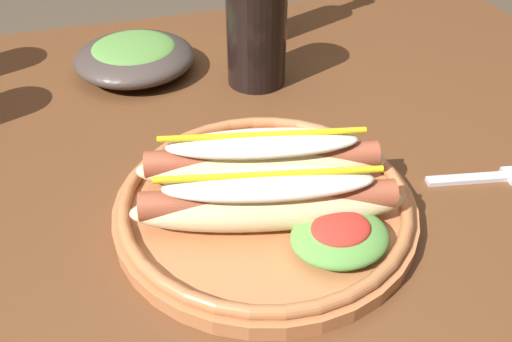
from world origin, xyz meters
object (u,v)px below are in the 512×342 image
at_px(soda_cup, 256,37).
at_px(side_bowl, 135,56).
at_px(hot_dog_plate, 268,195).
at_px(fork, 493,177).

relative_size(soda_cup, side_bowl, 0.78).
bearing_deg(hot_dog_plate, fork, -3.41).
distance_m(fork, soda_cup, 0.33).
bearing_deg(soda_cup, fork, -57.57).
distance_m(fork, side_bowl, 0.48).
bearing_deg(soda_cup, hot_dog_plate, -104.51).
xyz_separation_m(fork, side_bowl, (-0.33, 0.35, 0.02)).
distance_m(hot_dog_plate, side_bowl, 0.34).
xyz_separation_m(hot_dog_plate, fork, (0.24, -0.01, -0.02)).
height_order(hot_dog_plate, fork, hot_dog_plate).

